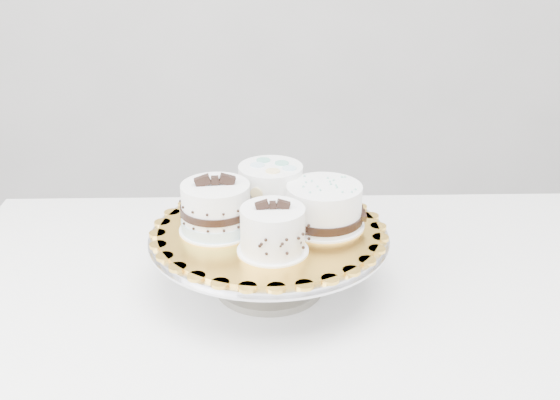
{
  "coord_description": "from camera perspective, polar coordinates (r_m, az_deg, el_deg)",
  "views": [
    {
      "loc": [
        -0.01,
        -0.91,
        1.37
      ],
      "look_at": [
        0.06,
        0.1,
        0.92
      ],
      "focal_mm": 45.0,
      "sensor_mm": 36.0,
      "label": 1
    }
  ],
  "objects": [
    {
      "name": "cake_banded",
      "position": [
        1.12,
        -5.22,
        -0.77
      ],
      "size": [
        0.12,
        0.12,
        0.1
      ],
      "rotation": [
        0.0,
        0.0,
        0.06
      ],
      "color": "white",
      "rests_on": "cake_board"
    },
    {
      "name": "cake_stand",
      "position": [
        1.16,
        -0.89,
        -4.07
      ],
      "size": [
        0.39,
        0.39,
        0.11
      ],
      "color": "gray",
      "rests_on": "table"
    },
    {
      "name": "cake_dots",
      "position": [
        1.19,
        -0.76,
        1.02
      ],
      "size": [
        0.13,
        0.13,
        0.08
      ],
      "rotation": [
        0.0,
        0.0,
        -0.06
      ],
      "color": "white",
      "rests_on": "cake_board"
    },
    {
      "name": "cake_swirl",
      "position": [
        1.06,
        -0.59,
        -2.53
      ],
      "size": [
        0.11,
        0.11,
        0.09
      ],
      "rotation": [
        0.0,
        0.0,
        -0.02
      ],
      "color": "white",
      "rests_on": "cake_board"
    },
    {
      "name": "table",
      "position": [
        1.22,
        1.14,
        -10.79
      ],
      "size": [
        1.25,
        0.87,
        0.75
      ],
      "rotation": [
        0.0,
        0.0,
        -0.05
      ],
      "color": "white",
      "rests_on": "floor"
    },
    {
      "name": "cake_ribbon",
      "position": [
        1.14,
        3.65,
        -0.58
      ],
      "size": [
        0.14,
        0.13,
        0.07
      ],
      "rotation": [
        0.0,
        0.0,
        0.02
      ],
      "color": "white",
      "rests_on": "cake_board"
    },
    {
      "name": "cake_board",
      "position": [
        1.14,
        -0.9,
        -2.48
      ],
      "size": [
        0.42,
        0.42,
        0.01
      ],
      "primitive_type": "cylinder",
      "rotation": [
        0.0,
        0.0,
        0.18
      ],
      "color": "gold",
      "rests_on": "cake_stand"
    }
  ]
}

